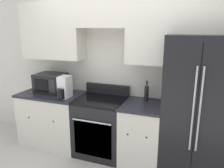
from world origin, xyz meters
name	(u,v)px	position (x,y,z in m)	size (l,w,h in m)	color
ground_plane	(105,165)	(0.00, 0.00, 0.00)	(12.00, 12.00, 0.00)	beige
wall_back	(119,54)	(0.01, 0.59, 1.53)	(8.00, 0.39, 2.60)	silver
lower_cabinets_left	(53,118)	(-1.05, 0.31, 0.44)	(1.03, 0.64, 0.88)	silver
lower_cabinets_right	(142,133)	(0.46, 0.31, 0.44)	(0.58, 0.64, 0.88)	silver
oven_range	(101,126)	(-0.18, 0.31, 0.45)	(0.73, 0.65, 1.04)	black
refrigerator	(196,106)	(1.15, 0.37, 0.92)	(0.81, 0.78, 1.84)	black
microwave	(51,83)	(-1.10, 0.38, 1.04)	(0.46, 0.39, 0.31)	black
bottle	(146,93)	(0.47, 0.47, 1.00)	(0.06, 0.06, 0.30)	black
coffee_maker	(64,88)	(-0.72, 0.19, 1.04)	(0.15, 0.27, 0.33)	white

